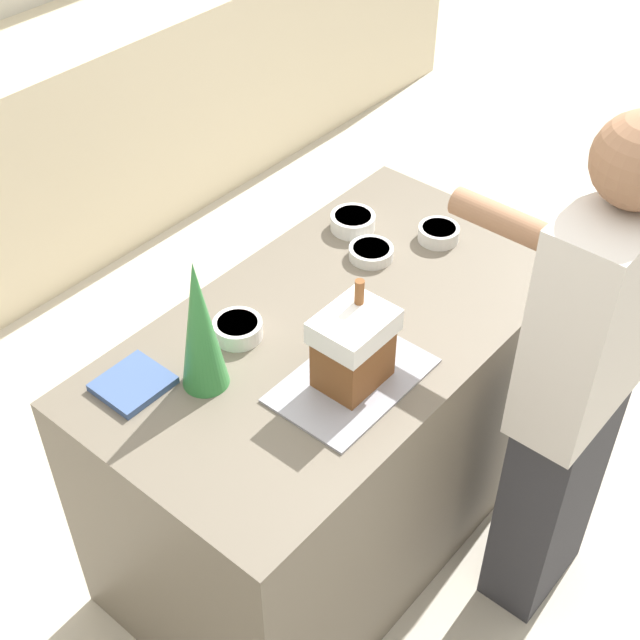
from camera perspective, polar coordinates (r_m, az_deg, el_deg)
ground_plane at (r=3.08m, az=0.92°, el=-12.60°), size 12.00×12.00×0.00m
kitchen_island at (r=2.74m, az=1.02°, el=-7.14°), size 1.45×0.78×0.89m
baking_tray at (r=2.26m, az=2.08°, el=-3.87°), size 0.41×0.27×0.01m
gingerbread_house at (r=2.18m, az=2.15°, el=-1.73°), size 0.19×0.15×0.28m
decorative_tree at (r=2.15m, az=-7.71°, el=-0.34°), size 0.12×0.12×0.38m
candy_bowl_near_tray_right at (r=2.73m, az=7.60°, el=5.56°), size 0.12×0.12×0.04m
candy_bowl_far_left at (r=2.75m, az=2.11°, el=6.34°), size 0.14×0.14×0.05m
candy_bowl_center_rear at (r=2.64m, az=3.29°, el=4.37°), size 0.13×0.13×0.04m
candy_bowl_behind_tray at (r=2.37m, az=-5.29°, el=-0.54°), size 0.13×0.13×0.05m
cookbook at (r=2.29m, az=-11.87°, el=-4.01°), size 0.17×0.16×0.02m
person at (r=2.40m, az=16.12°, el=-4.20°), size 0.43×0.53×1.63m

